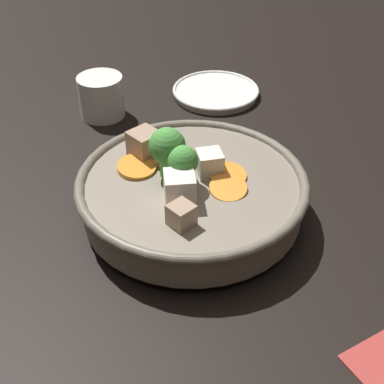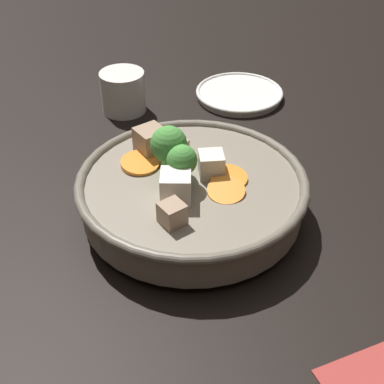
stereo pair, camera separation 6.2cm
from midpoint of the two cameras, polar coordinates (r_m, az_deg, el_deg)
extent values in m
plane|color=black|center=(0.65, -2.77, -2.53)|extent=(3.00, 3.00, 0.00)
cylinder|color=slate|center=(0.64, -2.78, -2.19)|extent=(0.14, 0.14, 0.01)
cylinder|color=slate|center=(0.63, -2.85, -0.41)|extent=(0.26, 0.26, 0.04)
torus|color=#685F52|center=(0.61, -2.91, 1.10)|extent=(0.27, 0.27, 0.01)
cylinder|color=brown|center=(0.62, -2.87, 0.26)|extent=(0.24, 0.24, 0.02)
cylinder|color=orange|center=(0.60, 0.90, 0.30)|extent=(0.06, 0.06, 0.01)
cylinder|color=orange|center=(0.62, 0.95, 1.70)|extent=(0.05, 0.05, 0.01)
cylinder|color=orange|center=(0.64, -8.73, 2.53)|extent=(0.05, 0.05, 0.01)
cylinder|color=#59B84C|center=(0.62, -5.49, 2.69)|extent=(0.02, 0.02, 0.03)
sphere|color=#47933D|center=(0.60, -5.64, 4.83)|extent=(0.04, 0.04, 0.04)
cylinder|color=#59B84C|center=(0.61, -4.16, 1.62)|extent=(0.02, 0.02, 0.02)
sphere|color=#47933D|center=(0.59, -4.26, 3.40)|extent=(0.03, 0.03, 0.03)
cube|color=#9E7F66|center=(0.65, -7.82, 5.00)|extent=(0.04, 0.04, 0.03)
cube|color=tan|center=(0.64, -5.28, 3.94)|extent=(0.04, 0.04, 0.03)
cube|color=#9E7F66|center=(0.55, -4.41, -2.58)|extent=(0.03, 0.03, 0.02)
cube|color=silver|center=(0.62, -0.99, 3.00)|extent=(0.04, 0.04, 0.03)
cube|color=silver|center=(0.58, -4.42, 0.36)|extent=(0.05, 0.05, 0.03)
cylinder|color=white|center=(0.90, 0.54, 10.50)|extent=(0.14, 0.14, 0.01)
torus|color=white|center=(0.90, 0.54, 10.78)|extent=(0.14, 0.14, 0.01)
cylinder|color=white|center=(0.85, -11.77, 9.88)|extent=(0.07, 0.07, 0.06)
cylinder|color=brown|center=(0.84, -11.94, 11.04)|extent=(0.06, 0.06, 0.00)
camera|label=1|loc=(0.03, -92.86, -2.20)|focal=50.00mm
camera|label=2|loc=(0.03, 87.14, 2.20)|focal=50.00mm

